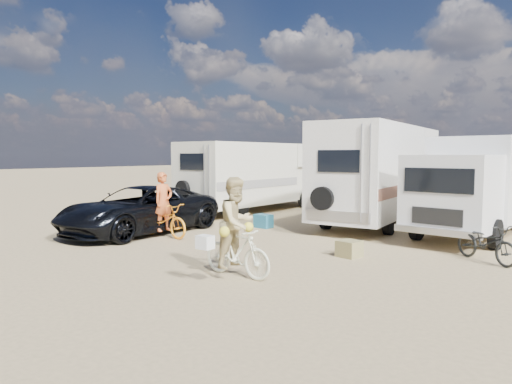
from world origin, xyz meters
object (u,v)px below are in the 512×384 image
Objects in this scene: bike_woman at (237,252)px; box_truck at (478,187)px; bike_man at (164,220)px; rider_man at (164,208)px; rider_woman at (237,232)px; dark_suv at (139,210)px; crate at (349,249)px; rv_main at (380,175)px; rv_left at (256,177)px; cooler at (263,221)px; bike_parked at (486,243)px.

box_truck is at bearing -17.21° from bike_woman.
rider_man is at bearing 0.00° from bike_man.
box_truck is 8.21m from rider_woman.
rider_woman is at bearing -22.11° from dark_suv.
bike_man is 5.41m from crate.
rider_woman is (0.49, -8.37, -0.78)m from rv_main.
rv_left reaches higher than rider_woman.
rv_main is 4.02× the size of bike_man.
crate is (7.04, -5.81, -1.22)m from rv_left.
rider_man is 5.44m from crate.
box_truck is (8.77, -0.96, 0.02)m from rv_left.
cooler is (1.28, 3.07, -0.27)m from bike_man.
dark_suv reaches higher than cooler.
rider_man is at bearing -125.76° from rv_main.
crate is (0.98, 2.88, -0.68)m from rider_woman.
bike_parked reaches higher than crate.
box_truck is at bearing -15.60° from rv_main.
bike_parked is (7.96, 2.15, -0.41)m from rider_man.
rider_man reaches higher than bike_man.
cooler is at bearing -132.84° from rv_main.
bike_woman is 5.99m from cooler.
bike_parked is at bearing -72.68° from rider_man.
rv_left is 10.69m from bike_parked.
bike_man is 1.10× the size of rider_man.
rider_man is (-7.06, -5.67, -0.59)m from box_truck.
rider_woman is (4.36, -2.06, 0.39)m from bike_man.
crate is at bearing -79.22° from rv_main.
rv_main is 1.18× the size of box_truck.
box_truck reaches higher than rider_woman.
rider_man is at bearing -136.40° from box_truck.
rv_main is 8.42m from rider_woman.
box_truck is 9.07m from rider_man.
rv_left is 4.32× the size of rider_man.
dark_suv is 9.32m from bike_parked.
rv_main reaches higher than bike_parked.
box_truck is 3.75× the size of rider_man.
rv_main is 15.72× the size of crate.
rider_woman is at bearing -113.10° from rider_man.
rider_man is 8.25m from bike_parked.
rider_man reaches higher than bike_woman.
crate is at bearing -79.07° from bike_man.
box_truck is at bearing -49.04° from rider_man.
bike_woman is (5.47, -2.09, -0.22)m from dark_suv.
crate is at bearing 5.80° from dark_suv.
rv_main is 7.44m from rider_man.
rider_man is (1.70, -6.63, -0.57)m from rv_left.
dark_suv is at bearing -124.58° from cooler.
bike_woman is at bearing -55.43° from cooler.
bike_parked is (3.60, 4.21, -0.06)m from bike_woman.
box_truck is (3.20, -0.64, -0.23)m from rv_main.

